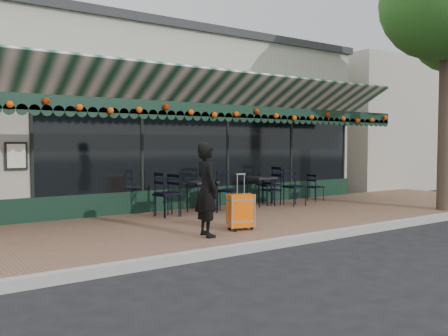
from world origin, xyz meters
TOP-DOWN VIEW (x-y plane):
  - ground at (0.00, 0.00)m, footprint 80.00×80.00m
  - sidewalk at (0.00, 2.00)m, footprint 18.00×4.00m
  - curb at (0.00, -0.08)m, footprint 18.00×0.16m
  - restaurant_building at (0.00, 7.84)m, footprint 12.00×9.60m
  - neighbor_building_right at (13.00, 8.00)m, footprint 12.00×8.00m
  - woman at (-1.27, 0.76)m, footprint 0.48×0.65m
  - suitcase at (-0.44, 0.91)m, footprint 0.50×0.35m
  - cafe_table_a at (2.02, 3.36)m, footprint 0.60×0.60m
  - cafe_table_b at (0.11, 3.15)m, footprint 0.59×0.59m
  - chair_a_left at (2.32, 3.38)m, footprint 0.56×0.56m
  - chair_a_right at (2.33, 3.29)m, footprint 0.39×0.39m
  - chair_a_front at (2.74, 2.88)m, footprint 0.49×0.49m
  - chair_a_extra at (3.91, 3.29)m, footprint 0.39×0.39m
  - chair_b_left at (-0.82, 3.12)m, footprint 0.55×0.55m
  - chair_b_right at (0.56, 3.46)m, footprint 0.57×0.57m
  - chair_b_front at (0.76, 2.98)m, footprint 0.61×0.61m
  - chair_solo at (-0.78, 3.13)m, footprint 0.50×0.50m

SIDE VIEW (x-z plane):
  - ground at x=0.00m, z-range 0.00..0.00m
  - sidewalk at x=0.00m, z-range 0.00..0.15m
  - curb at x=0.00m, z-range 0.00..0.15m
  - suitcase at x=-0.44m, z-range -0.02..1.01m
  - chair_a_extra at x=3.91m, z-range 0.15..0.90m
  - chair_a_right at x=2.33m, z-range 0.15..0.91m
  - chair_b_right at x=0.56m, z-range 0.15..1.03m
  - chair_b_left at x=-0.82m, z-range 0.15..1.09m
  - chair_a_front at x=2.74m, z-range 0.15..1.10m
  - chair_b_front at x=0.76m, z-range 0.15..1.11m
  - chair_solo at x=-0.78m, z-range 0.15..1.13m
  - chair_a_left at x=2.32m, z-range 0.15..1.15m
  - cafe_table_b at x=0.11m, z-range 0.44..1.17m
  - cafe_table_a at x=2.02m, z-range 0.44..1.18m
  - woman at x=-1.27m, z-range 0.15..1.77m
  - restaurant_building at x=0.00m, z-range 0.02..4.52m
  - neighbor_building_right at x=13.00m, z-range 0.00..4.80m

